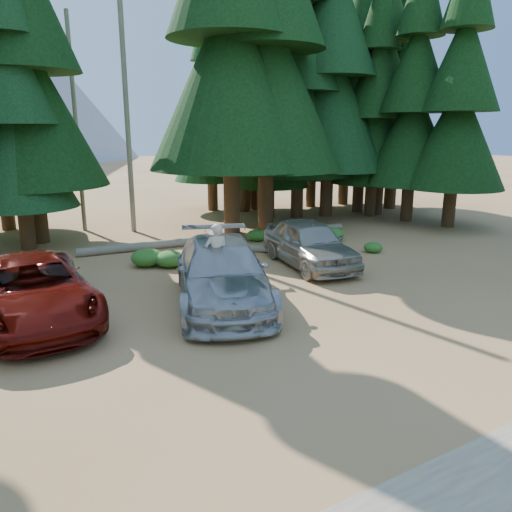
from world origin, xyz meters
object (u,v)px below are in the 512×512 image
at_px(log_left, 138,247).
at_px(silver_minivan_right, 309,243).
at_px(red_pickup, 33,290).
at_px(silver_minivan_center, 222,273).
at_px(frisbee_player, 216,255).
at_px(log_right, 296,231).
at_px(log_mid, 260,249).

bearing_deg(log_left, silver_minivan_right, -43.95).
bearing_deg(red_pickup, silver_minivan_center, -14.46).
relative_size(silver_minivan_center, frisbee_player, 3.44).
bearing_deg(log_right, log_left, 177.82).
height_order(silver_minivan_right, log_right, silver_minivan_right).
xyz_separation_m(silver_minivan_right, frisbee_player, (-4.74, -2.13, 0.63)).
xyz_separation_m(log_left, log_right, (7.44, -0.62, -0.01)).
xyz_separation_m(log_left, log_mid, (4.23, -2.73, -0.03)).
distance_m(log_mid, log_right, 3.84).
distance_m(silver_minivan_center, log_right, 9.88).
height_order(silver_minivan_center, log_mid, silver_minivan_center).
bearing_deg(silver_minivan_center, silver_minivan_right, 44.49).
bearing_deg(log_left, frisbee_player, -85.44).
height_order(red_pickup, silver_minivan_center, silver_minivan_center).
bearing_deg(frisbee_player, log_left, -79.77).
bearing_deg(silver_minivan_center, red_pickup, -173.17).
xyz_separation_m(red_pickup, log_left, (4.59, 6.14, -0.65)).
xyz_separation_m(log_mid, log_right, (3.21, 2.10, 0.03)).
xyz_separation_m(red_pickup, frisbee_player, (4.58, -1.36, 0.65)).
bearing_deg(log_right, silver_minivan_right, -117.21).
distance_m(silver_minivan_right, frisbee_player, 5.23).
bearing_deg(red_pickup, log_left, 52.70).
bearing_deg(log_left, log_mid, -28.14).
bearing_deg(log_left, red_pickup, -122.12).
height_order(silver_minivan_center, log_left, silver_minivan_center).
bearing_deg(silver_minivan_right, silver_minivan_center, -146.81).
distance_m(log_left, log_mid, 5.03).
distance_m(silver_minivan_center, frisbee_player, 0.65).
bearing_deg(log_mid, log_right, 77.30).
relative_size(silver_minivan_center, silver_minivan_right, 1.24).
bearing_deg(silver_minivan_right, frisbee_player, -146.30).
relative_size(silver_minivan_right, frisbee_player, 2.77).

